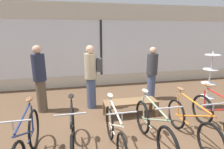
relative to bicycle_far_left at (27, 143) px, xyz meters
The scene contains 13 objects.
ground_plane 1.94m from the bicycle_far_left, 11.16° to the left, with size 24.00×24.00×0.00m, color brown.
shop_back_wall 4.72m from the bicycle_far_left, 65.92° to the left, with size 12.00×0.08×3.20m.
bicycle_far_left is the anchor object (origin of this frame).
bicycle_left 0.73m from the bicycle_far_left, 10.36° to the left, with size 0.46×1.66×1.01m.
bicycle_center_left 1.47m from the bicycle_far_left, ahead, with size 0.46×1.67×1.02m.
bicycle_center_right 2.20m from the bicycle_far_left, ahead, with size 0.46×1.79×1.04m.
bicycle_right 3.02m from the bicycle_far_left, ahead, with size 0.46×1.74×1.02m.
bicycle_far_right 3.76m from the bicycle_far_left, ahead, with size 0.46×1.70×1.03m.
accessory_rack 4.67m from the bicycle_far_left, 16.17° to the left, with size 0.48×0.48×1.65m.
display_bench 2.57m from the bicycle_far_left, 31.28° to the left, with size 1.40×0.44×0.41m.
customer_near_rack 2.47m from the bicycle_far_left, 58.38° to the left, with size 0.50×0.36×1.81m.
customer_by_window 2.16m from the bicycle_far_left, 93.17° to the left, with size 0.47×0.47×1.83m.
customer_mid_floor 3.98m from the bicycle_far_left, 35.74° to the left, with size 0.44×0.44×1.70m.
Camera 1 is at (-1.03, -3.09, 2.17)m, focal length 28.00 mm.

